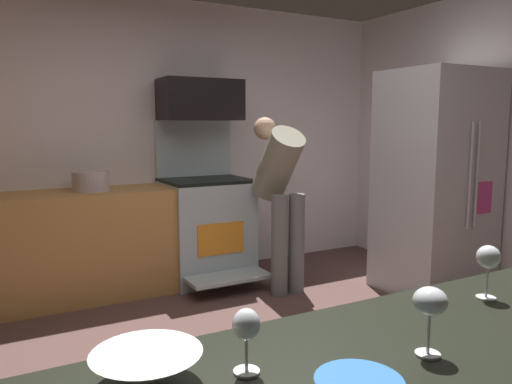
% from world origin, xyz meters
% --- Properties ---
extents(ground_plane, '(5.20, 4.80, 0.02)m').
position_xyz_m(ground_plane, '(0.00, 0.00, -0.01)').
color(ground_plane, brown).
extents(wall_back, '(5.20, 0.12, 2.60)m').
position_xyz_m(wall_back, '(0.00, 2.34, 1.30)').
color(wall_back, silver).
rests_on(wall_back, ground).
extents(lower_cabinet_run, '(2.40, 0.60, 0.90)m').
position_xyz_m(lower_cabinet_run, '(-0.90, 1.98, 0.45)').
color(lower_cabinet_run, '#BE8345').
rests_on(lower_cabinet_run, ground).
extents(oven_range, '(0.76, 0.95, 1.48)m').
position_xyz_m(oven_range, '(0.40, 1.97, 0.51)').
color(oven_range, '#AFC0C6').
rests_on(oven_range, ground).
extents(microwave, '(0.74, 0.38, 0.37)m').
position_xyz_m(microwave, '(0.40, 2.06, 1.67)').
color(microwave, black).
rests_on(microwave, oven_range).
extents(refrigerator, '(0.84, 0.76, 1.90)m').
position_xyz_m(refrigerator, '(2.03, 0.73, 0.95)').
color(refrigerator, '#BCBCC0').
rests_on(refrigerator, ground).
extents(person_cook, '(0.31, 0.63, 1.51)m').
position_xyz_m(person_cook, '(0.85, 1.37, 0.89)').
color(person_cook, slate).
rests_on(person_cook, ground).
extents(mixing_bowl_large, '(0.24, 0.24, 0.07)m').
position_xyz_m(mixing_bowl_large, '(-1.10, -1.28, 0.94)').
color(mixing_bowl_large, white).
rests_on(mixing_bowl_large, counter_island).
extents(wine_glass_mid, '(0.07, 0.07, 0.17)m').
position_xyz_m(wine_glass_mid, '(-0.01, -1.28, 1.03)').
color(wine_glass_mid, silver).
rests_on(wine_glass_mid, counter_island).
extents(wine_glass_far, '(0.06, 0.06, 0.15)m').
position_xyz_m(wine_glass_far, '(-0.89, -1.33, 1.00)').
color(wine_glass_far, silver).
rests_on(wine_glass_far, counter_island).
extents(wine_glass_extra, '(0.08, 0.08, 0.17)m').
position_xyz_m(wine_glass_extra, '(-0.47, -1.46, 1.03)').
color(wine_glass_extra, silver).
rests_on(wine_glass_extra, counter_island).
extents(stock_pot, '(0.30, 0.30, 0.16)m').
position_xyz_m(stock_pot, '(-0.61, 1.98, 0.98)').
color(stock_pot, '#C1B0B5').
rests_on(stock_pot, lower_cabinet_run).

